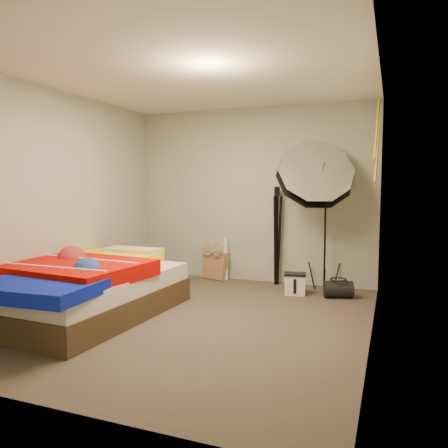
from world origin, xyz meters
The scene contains 15 objects.
floor centered at (0.00, 0.00, 0.00)m, with size 4.00×4.00×0.00m, color #4E4239.
ceiling centered at (0.00, 0.00, 2.50)m, with size 4.00×4.00×0.00m, color silver.
wall_back centered at (0.00, 2.00, 1.25)m, with size 3.50×3.50×0.00m, color #959C8D.
wall_front centered at (0.00, -2.00, 1.25)m, with size 3.50×3.50×0.00m, color #959C8D.
wall_left centered at (-1.75, 0.00, 1.25)m, with size 4.00×4.00×0.00m, color #959C8D.
wall_right centered at (1.75, 0.00, 1.25)m, with size 4.00×4.00×0.00m, color #959C8D.
tote_bag centered at (-0.54, 1.90, 0.20)m, with size 0.41×0.12×0.41m, color #A07752.
wrapping_roll centered at (-0.38, 1.90, 0.31)m, with size 0.07×0.07×0.62m, color #61B5CC.
camera_case centered at (0.77, 1.39, 0.13)m, with size 0.26×0.18×0.26m, color silver.
duffel_bag centered at (1.30, 1.43, 0.11)m, with size 0.21×0.21×0.35m, color black.
wall_stripe_upper centered at (1.73, 0.60, 1.95)m, with size 0.02×1.10×0.10m, color gold.
wall_stripe_lower centered at (1.73, 0.85, 1.75)m, with size 0.02×1.10×0.10m, color gold.
bed centered at (-1.15, -0.31, 0.31)m, with size 1.54×2.30×0.61m.
photo_umbrella centered at (0.96, 1.60, 1.50)m, with size 1.11×0.96×2.09m.
camera_tripod centered at (0.40, 1.87, 0.79)m, with size 0.09×0.09×1.38m.
Camera 1 is at (1.90, -4.05, 1.39)m, focal length 35.00 mm.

